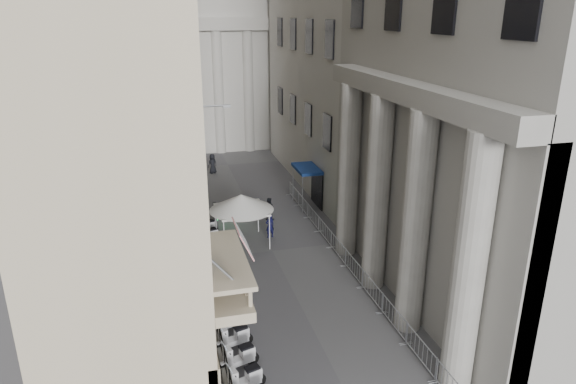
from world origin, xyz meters
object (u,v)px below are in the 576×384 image
Objects in this scene: street_lamp at (197,159)px; pedestrian_b at (269,209)px; info_kiosk at (215,215)px; pedestrian_a at (270,226)px; security_tent at (243,203)px.

pedestrian_b is (4.74, 0.66, -4.11)m from street_lamp.
street_lamp is at bearing 29.95° from pedestrian_b.
pedestrian_a is at bearing -35.86° from info_kiosk.
pedestrian_b is at bearing -115.04° from pedestrian_a.
security_tent is 0.48× the size of street_lamp.
info_kiosk is at bearing 114.42° from security_tent.
security_tent is at bearing -51.43° from street_lamp.
security_tent reaches higher than pedestrian_b.
pedestrian_a is at bearing 14.71° from security_tent.
pedestrian_a is at bearing -31.29° from street_lamp.
security_tent reaches higher than info_kiosk.
info_kiosk is at bearing 16.87° from street_lamp.
info_kiosk is at bearing 26.52° from pedestrian_b.
info_kiosk is 4.10m from pedestrian_a.
street_lamp reaches higher than pedestrian_b.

